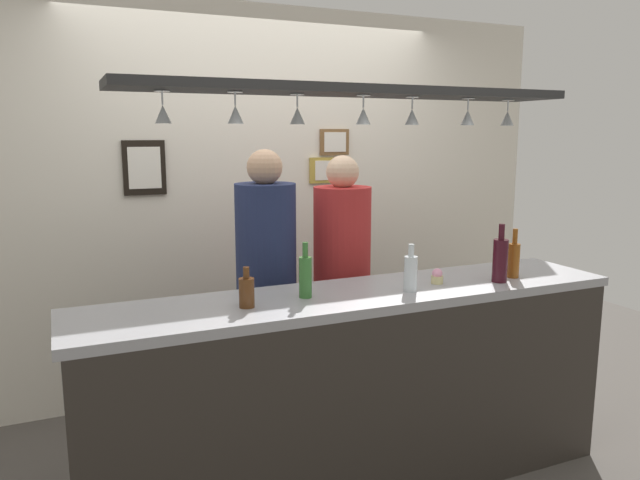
# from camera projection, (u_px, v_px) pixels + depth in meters

# --- Properties ---
(ground_plane) EXTENTS (8.00, 8.00, 0.00)m
(ground_plane) POSITION_uv_depth(u_px,v_px,m) (327.00, 451.00, 3.38)
(ground_plane) COLOR #4C4742
(back_wall) EXTENTS (4.40, 0.06, 2.60)m
(back_wall) POSITION_uv_depth(u_px,v_px,m) (261.00, 202.00, 4.15)
(back_wall) COLOR silver
(back_wall) RESTS_ON ground_plane
(bar_counter) EXTENTS (2.70, 0.55, 1.01)m
(bar_counter) POSITION_uv_depth(u_px,v_px,m) (372.00, 368.00, 2.81)
(bar_counter) COLOR #99999E
(bar_counter) RESTS_ON ground_plane
(overhead_glass_rack) EXTENTS (2.20, 0.36, 0.04)m
(overhead_glass_rack) POSITION_uv_depth(u_px,v_px,m) (355.00, 91.00, 2.77)
(overhead_glass_rack) COLOR black
(hanging_wineglass_far_left) EXTENTS (0.07, 0.07, 0.13)m
(hanging_wineglass_far_left) POSITION_uv_depth(u_px,v_px,m) (163.00, 113.00, 2.47)
(hanging_wineglass_far_left) COLOR silver
(hanging_wineglass_far_left) RESTS_ON overhead_glass_rack
(hanging_wineglass_left) EXTENTS (0.07, 0.07, 0.13)m
(hanging_wineglass_left) POSITION_uv_depth(u_px,v_px,m) (235.00, 113.00, 2.53)
(hanging_wineglass_left) COLOR silver
(hanging_wineglass_left) RESTS_ON overhead_glass_rack
(hanging_wineglass_center_left) EXTENTS (0.07, 0.07, 0.13)m
(hanging_wineglass_center_left) POSITION_uv_depth(u_px,v_px,m) (297.00, 115.00, 2.68)
(hanging_wineglass_center_left) COLOR silver
(hanging_wineglass_center_left) RESTS_ON overhead_glass_rack
(hanging_wineglass_center) EXTENTS (0.07, 0.07, 0.13)m
(hanging_wineglass_center) POSITION_uv_depth(u_px,v_px,m) (363.00, 115.00, 2.75)
(hanging_wineglass_center) COLOR silver
(hanging_wineglass_center) RESTS_ON overhead_glass_rack
(hanging_wineglass_center_right) EXTENTS (0.07, 0.07, 0.13)m
(hanging_wineglass_center_right) POSITION_uv_depth(u_px,v_px,m) (412.00, 116.00, 2.88)
(hanging_wineglass_center_right) COLOR silver
(hanging_wineglass_center_right) RESTS_ON overhead_glass_rack
(hanging_wineglass_right) EXTENTS (0.07, 0.07, 0.13)m
(hanging_wineglass_right) POSITION_uv_depth(u_px,v_px,m) (468.00, 117.00, 2.99)
(hanging_wineglass_right) COLOR silver
(hanging_wineglass_right) RESTS_ON overhead_glass_rack
(hanging_wineglass_far_right) EXTENTS (0.07, 0.07, 0.13)m
(hanging_wineglass_far_right) POSITION_uv_depth(u_px,v_px,m) (507.00, 117.00, 3.15)
(hanging_wineglass_far_right) COLOR silver
(hanging_wineglass_far_right) RESTS_ON overhead_glass_rack
(person_left_navy_shirt) EXTENTS (0.34, 0.34, 1.68)m
(person_left_navy_shirt) POSITION_uv_depth(u_px,v_px,m) (266.00, 268.00, 3.39)
(person_left_navy_shirt) COLOR #2D334C
(person_left_navy_shirt) RESTS_ON ground_plane
(person_right_red_shirt) EXTENTS (0.34, 0.34, 1.64)m
(person_right_red_shirt) POSITION_uv_depth(u_px,v_px,m) (342.00, 266.00, 3.59)
(person_right_red_shirt) COLOR #2D334C
(person_right_red_shirt) RESTS_ON ground_plane
(bottle_beer_green_import) EXTENTS (0.06, 0.06, 0.26)m
(bottle_beer_green_import) POSITION_uv_depth(u_px,v_px,m) (305.00, 276.00, 2.77)
(bottle_beer_green_import) COLOR #336B2D
(bottle_beer_green_import) RESTS_ON bar_counter
(bottle_soda_clear) EXTENTS (0.06, 0.06, 0.23)m
(bottle_soda_clear) POSITION_uv_depth(u_px,v_px,m) (411.00, 272.00, 2.89)
(bottle_soda_clear) COLOR silver
(bottle_soda_clear) RESTS_ON bar_counter
(bottle_beer_amber_tall) EXTENTS (0.06, 0.06, 0.26)m
(bottle_beer_amber_tall) POSITION_uv_depth(u_px,v_px,m) (514.00, 259.00, 3.16)
(bottle_beer_amber_tall) COLOR brown
(bottle_beer_amber_tall) RESTS_ON bar_counter
(bottle_beer_brown_stubby) EXTENTS (0.07, 0.07, 0.18)m
(bottle_beer_brown_stubby) POSITION_uv_depth(u_px,v_px,m) (247.00, 292.00, 2.62)
(bottle_beer_brown_stubby) COLOR #512D14
(bottle_beer_brown_stubby) RESTS_ON bar_counter
(bottle_wine_dark_red) EXTENTS (0.08, 0.08, 0.30)m
(bottle_wine_dark_red) POSITION_uv_depth(u_px,v_px,m) (500.00, 259.00, 3.07)
(bottle_wine_dark_red) COLOR #380F19
(bottle_wine_dark_red) RESTS_ON bar_counter
(cupcake) EXTENTS (0.06, 0.06, 0.08)m
(cupcake) POSITION_uv_depth(u_px,v_px,m) (437.00, 277.00, 3.05)
(cupcake) COLOR beige
(cupcake) RESTS_ON bar_counter
(picture_frame_lower_pair) EXTENTS (0.30, 0.02, 0.18)m
(picture_frame_lower_pair) POSITION_uv_depth(u_px,v_px,m) (329.00, 170.00, 4.27)
(picture_frame_lower_pair) COLOR #B29338
(picture_frame_lower_pair) RESTS_ON back_wall
(picture_frame_upper_small) EXTENTS (0.22, 0.02, 0.18)m
(picture_frame_upper_small) POSITION_uv_depth(u_px,v_px,m) (335.00, 142.00, 4.25)
(picture_frame_upper_small) COLOR brown
(picture_frame_upper_small) RESTS_ON back_wall
(picture_frame_caricature) EXTENTS (0.26, 0.02, 0.34)m
(picture_frame_caricature) POSITION_uv_depth(u_px,v_px,m) (144.00, 168.00, 3.76)
(picture_frame_caricature) COLOR black
(picture_frame_caricature) RESTS_ON back_wall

